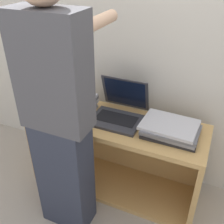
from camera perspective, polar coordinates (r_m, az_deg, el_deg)
The scene contains 8 objects.
ground_plane at distance 2.19m, azimuth -1.82°, elevation -19.36°, with size 12.00×12.00×0.00m, color #9E9384.
wall_back at distance 1.98m, azimuth 4.96°, elevation 16.74°, with size 8.00×0.05×2.40m.
cart at distance 2.16m, azimuth 1.42°, elevation -8.35°, with size 1.33×0.47×0.64m.
laptop_open at distance 1.94m, azimuth 1.55°, elevation 0.22°, with size 0.36×0.36×0.28m.
laptop_stack_left at distance 2.05m, azimuth -9.35°, elevation 1.85°, with size 0.39×0.30×0.13m.
laptop_stack_right at distance 1.81m, azimuth 12.63°, elevation -3.62°, with size 0.39×0.29×0.08m.
person at distance 1.57m, azimuth -11.48°, elevation -1.55°, with size 0.40×0.53×1.70m.
inventory_tag at distance 1.97m, azimuth -10.58°, elevation 2.67°, with size 0.06×0.02×0.01m.
Camera 1 is at (0.62, -1.25, 1.69)m, focal length 42.00 mm.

